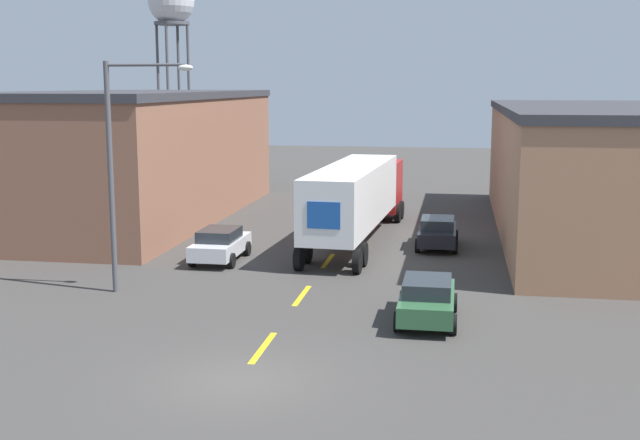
{
  "coord_description": "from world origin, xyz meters",
  "views": [
    {
      "loc": [
        5.51,
        -19.35,
        7.67
      ],
      "look_at": [
        0.26,
        11.07,
        2.43
      ],
      "focal_mm": 45.0,
      "sensor_mm": 36.0,
      "label": 1
    }
  ],
  "objects_px": {
    "water_tower": "(171,6)",
    "street_lamp": "(121,159)",
    "semi_truck": "(359,193)",
    "parked_car_right_near": "(427,299)",
    "parked_car_right_far": "(437,232)",
    "parked_car_left_far": "(220,244)"
  },
  "relations": [
    {
      "from": "parked_car_right_near",
      "to": "street_lamp",
      "type": "height_order",
      "value": "street_lamp"
    },
    {
      "from": "parked_car_right_near",
      "to": "water_tower",
      "type": "xyz_separation_m",
      "value": [
        -27.87,
        53.3,
        14.67
      ]
    },
    {
      "from": "parked_car_left_far",
      "to": "parked_car_right_near",
      "type": "height_order",
      "value": "same"
    },
    {
      "from": "parked_car_right_near",
      "to": "water_tower",
      "type": "distance_m",
      "value": 61.91
    },
    {
      "from": "parked_car_right_near",
      "to": "street_lamp",
      "type": "bearing_deg",
      "value": 170.49
    },
    {
      "from": "parked_car_right_near",
      "to": "water_tower",
      "type": "relative_size",
      "value": 0.23
    },
    {
      "from": "semi_truck",
      "to": "water_tower",
      "type": "relative_size",
      "value": 0.88
    },
    {
      "from": "semi_truck",
      "to": "parked_car_right_near",
      "type": "distance_m",
      "value": 14.01
    },
    {
      "from": "semi_truck",
      "to": "parked_car_right_far",
      "type": "bearing_deg",
      "value": -13.4
    },
    {
      "from": "parked_car_left_far",
      "to": "water_tower",
      "type": "xyz_separation_m",
      "value": [
        -18.56,
        45.67,
        14.67
      ]
    },
    {
      "from": "parked_car_right_near",
      "to": "parked_car_left_far",
      "type": "bearing_deg",
      "value": 140.66
    },
    {
      "from": "parked_car_right_far",
      "to": "street_lamp",
      "type": "relative_size",
      "value": 0.49
    },
    {
      "from": "semi_truck",
      "to": "parked_car_right_far",
      "type": "height_order",
      "value": "semi_truck"
    },
    {
      "from": "parked_car_right_far",
      "to": "street_lamp",
      "type": "distance_m",
      "value": 15.82
    },
    {
      "from": "water_tower",
      "to": "street_lamp",
      "type": "height_order",
      "value": "water_tower"
    },
    {
      "from": "semi_truck",
      "to": "water_tower",
      "type": "xyz_separation_m",
      "value": [
        -23.95,
        39.95,
        13.08
      ]
    },
    {
      "from": "semi_truck",
      "to": "parked_car_right_near",
      "type": "xyz_separation_m",
      "value": [
        3.92,
        -13.35,
        -1.59
      ]
    },
    {
      "from": "parked_car_right_far",
      "to": "parked_car_right_near",
      "type": "relative_size",
      "value": 1.0
    },
    {
      "from": "semi_truck",
      "to": "parked_car_right_near",
      "type": "relative_size",
      "value": 3.86
    },
    {
      "from": "parked_car_right_near",
      "to": "water_tower",
      "type": "bearing_deg",
      "value": 117.6
    },
    {
      "from": "street_lamp",
      "to": "water_tower",
      "type": "bearing_deg",
      "value": 107.92
    },
    {
      "from": "parked_car_right_far",
      "to": "water_tower",
      "type": "bearing_deg",
      "value": 124.13
    }
  ]
}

